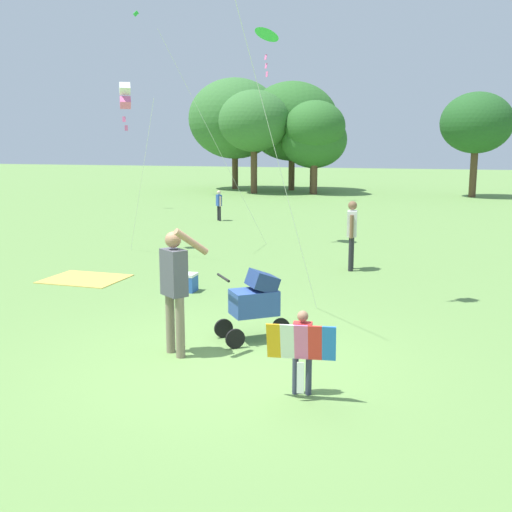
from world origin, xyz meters
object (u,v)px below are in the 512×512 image
object	(u,v)px
picnic_blanket	(85,279)
person_sitting_far	(352,230)
person_adult_flyer	(175,282)
cooler_box	(185,282)
kite_green_novelty	(125,97)
person_red_shirt	(219,203)
child_with_butterfly_kite	(302,345)
stroller	(255,299)
kite_orange_delta	(266,37)

from	to	relation	value
picnic_blanket	person_sitting_far	bearing A→B (deg)	25.70
person_adult_flyer	cooler_box	world-z (taller)	person_adult_flyer
kite_green_novelty	person_red_shirt	distance (m)	7.21
child_with_butterfly_kite	picnic_blanket	distance (m)	7.28
person_red_shirt	cooler_box	xyz separation A→B (m)	(2.97, -10.27, -0.47)
person_sitting_far	stroller	bearing A→B (deg)	-97.09
kite_green_novelty	picnic_blanket	xyz separation A→B (m)	(0.77, -3.50, -3.95)
person_sitting_far	person_red_shirt	bearing A→B (deg)	127.97
kite_green_novelty	person_red_shirt	size ratio (longest dim) A/B	3.94
kite_orange_delta	person_red_shirt	size ratio (longest dim) A/B	5.29
kite_green_novelty	person_sitting_far	world-z (taller)	kite_green_novelty
kite_green_novelty	cooler_box	distance (m)	6.27
stroller	person_sitting_far	size ratio (longest dim) A/B	0.67
person_sitting_far	picnic_blanket	xyz separation A→B (m)	(-5.20, -2.50, -0.90)
person_adult_flyer	stroller	world-z (taller)	person_adult_flyer
cooler_box	picnic_blanket	bearing A→B (deg)	171.15
person_red_shirt	kite_orange_delta	bearing A→B (deg)	-56.60
stroller	cooler_box	xyz separation A→B (m)	(-2.14, 2.45, -0.43)
person_sitting_far	picnic_blanket	bearing A→B (deg)	-154.30
kite_green_novelty	child_with_butterfly_kite	bearing A→B (deg)	-51.81
stroller	person_sitting_far	xyz separation A→B (m)	(0.66, 5.33, 0.31)
person_sitting_far	person_adult_flyer	bearing A→B (deg)	-103.61
kite_orange_delta	kite_green_novelty	bearing A→B (deg)	-149.88
person_adult_flyer	kite_green_novelty	distance (m)	9.00
child_with_butterfly_kite	stroller	distance (m)	2.07
cooler_box	kite_green_novelty	bearing A→B (deg)	129.30
kite_orange_delta	person_sitting_far	world-z (taller)	kite_orange_delta
kite_orange_delta	person_sitting_far	distance (m)	6.11
cooler_box	kite_orange_delta	bearing A→B (deg)	89.74
picnic_blanket	cooler_box	bearing A→B (deg)	-8.85
child_with_butterfly_kite	kite_orange_delta	world-z (taller)	kite_orange_delta
stroller	person_adult_flyer	bearing A→B (deg)	-132.87
person_red_shirt	picnic_blanket	distance (m)	9.94
child_with_butterfly_kite	person_red_shirt	distance (m)	15.76
person_adult_flyer	person_sitting_far	xyz separation A→B (m)	(1.51, 6.24, -0.10)
stroller	person_red_shirt	world-z (taller)	person_red_shirt
stroller	person_red_shirt	bearing A→B (deg)	111.87
child_with_butterfly_kite	kite_green_novelty	size ratio (longest dim) A/B	0.23
stroller	child_with_butterfly_kite	bearing A→B (deg)	-59.08
kite_green_novelty	person_red_shirt	xyz separation A→B (m)	(0.20, 6.40, -3.31)
child_with_butterfly_kite	person_red_shirt	size ratio (longest dim) A/B	0.90
kite_orange_delta	person_sitting_far	xyz separation A→B (m)	(2.78, -2.85, -4.63)
stroller	kite_green_novelty	size ratio (longest dim) A/B	0.24
person_adult_flyer	child_with_butterfly_kite	bearing A→B (deg)	-24.30
kite_orange_delta	stroller	bearing A→B (deg)	-75.53
person_red_shirt	picnic_blanket	size ratio (longest dim) A/B	0.69
picnic_blanket	cooler_box	size ratio (longest dim) A/B	3.55
kite_orange_delta	person_red_shirt	xyz separation A→B (m)	(-3.00, 4.54, -4.90)
person_red_shirt	cooler_box	world-z (taller)	person_red_shirt
person_adult_flyer	picnic_blanket	size ratio (longest dim) A/B	1.10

